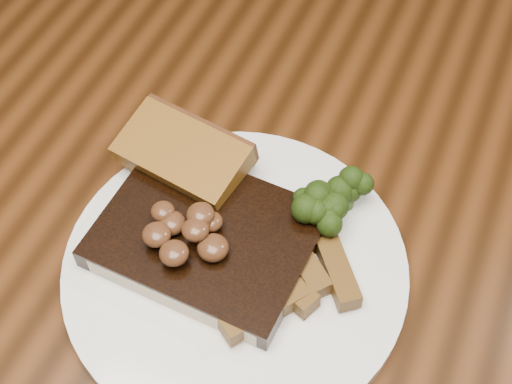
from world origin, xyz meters
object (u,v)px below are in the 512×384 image
steak (207,238)px  garlic_bread (184,169)px  potato_wedges (294,299)px  dining_table (248,255)px  plate (235,270)px

steak → garlic_bread: (-0.05, 0.06, -0.00)m
steak → potato_wedges: size_ratio=1.82×
dining_table → plate: plate is taller
steak → dining_table: bearing=84.3°
dining_table → potato_wedges: potato_wedges is taller
plate → garlic_bread: bearing=140.4°
garlic_bread → potato_wedges: same height
plate → steak: steak is taller
dining_table → garlic_bread: 0.13m
dining_table → potato_wedges: (0.08, -0.09, 0.12)m
steak → garlic_bread: 0.08m
plate → steak: (-0.03, 0.01, 0.02)m
dining_table → plate: (0.02, -0.07, 0.10)m
plate → steak: size_ratio=1.66×
plate → potato_wedges: 0.06m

